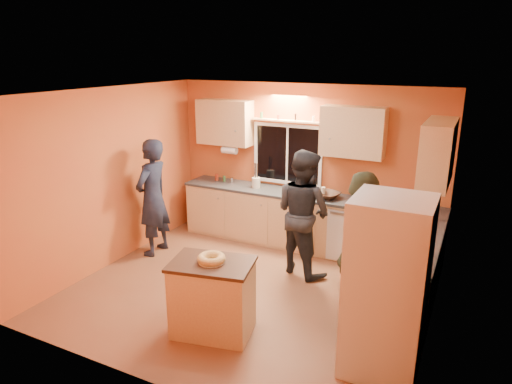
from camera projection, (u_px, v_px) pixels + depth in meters
The scene contains 14 objects.
ground at pixel (249, 291), 6.09m from camera, with size 4.50×4.50×0.00m, color brown.
room_shell at pixel (271, 168), 5.92m from camera, with size 4.54×4.04×2.61m.
back_counter at pixel (297, 220), 7.41m from camera, with size 4.23×0.62×0.90m.
right_counter at pixel (410, 275), 5.56m from camera, with size 0.62×1.84×0.90m.
refrigerator at pixel (387, 288), 4.34m from camera, with size 0.72×0.70×1.80m, color silver.
island at pixel (213, 297), 5.08m from camera, with size 1.00×0.78×0.86m.
bundt_pastry at pixel (211, 258), 4.94m from camera, with size 0.31×0.31×0.09m, color #D8AF58.
person_left at pixel (153, 198), 7.02m from camera, with size 0.67×0.44×1.82m, color black.
person_center at pixel (303, 212), 6.40m from camera, with size 0.87×0.68×1.80m, color black.
person_right at pixel (359, 257), 4.90m from camera, with size 1.11×0.46×1.89m, color #373E27.
mixing_bowl at pixel (327, 195), 7.03m from camera, with size 0.38×0.38×0.09m, color #311D10.
utensil_crock at pixel (256, 183), 7.57m from camera, with size 0.14×0.14×0.17m, color #ECE4C6.
potted_plant at pixel (410, 256), 4.67m from camera, with size 0.28×0.24×0.31m, color gray.
red_box at pixel (420, 222), 5.94m from camera, with size 0.16×0.12×0.07m, color #9C2F18.
Camera 1 is at (2.50, -4.84, 3.04)m, focal length 32.00 mm.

